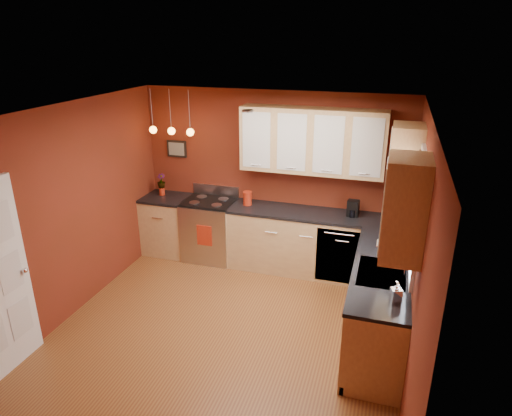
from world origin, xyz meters
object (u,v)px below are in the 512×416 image
(gas_range, at_px, (210,229))
(red_canister, at_px, (247,198))
(soap_pump, at_px, (396,292))
(sink, at_px, (382,275))
(coffee_maker, at_px, (353,209))

(gas_range, bearing_deg, red_canister, 3.80)
(soap_pump, bearing_deg, sink, 104.89)
(gas_range, relative_size, red_canister, 5.40)
(gas_range, height_order, soap_pump, soap_pump)
(gas_range, distance_m, coffee_maker, 2.22)
(gas_range, height_order, sink, sink)
(gas_range, distance_m, sink, 3.05)
(sink, bearing_deg, coffee_maker, 106.94)
(gas_range, relative_size, sink, 1.59)
(red_canister, distance_m, soap_pump, 3.01)
(sink, distance_m, coffee_maker, 1.62)
(red_canister, bearing_deg, sink, -37.35)
(red_canister, xyz_separation_m, coffee_maker, (1.55, 0.01, 0.00))
(sink, relative_size, coffee_maker, 3.07)
(gas_range, bearing_deg, soap_pump, -36.53)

